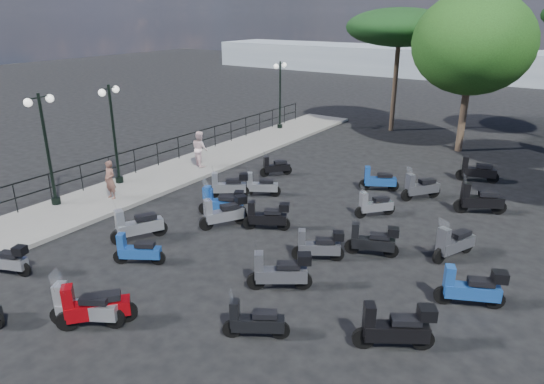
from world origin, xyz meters
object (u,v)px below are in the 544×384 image
Objects in this scene: scooter_2 at (224,213)px; scooter_7 at (137,226)px; scooter_15 at (378,180)px; scooter_19 at (373,241)px; lamp_post_2 at (280,91)px; scooter_13 at (267,217)px; scooter_24 at (471,288)px; scooter_0 at (5,259)px; scooter_18 at (254,322)px; scooter_8 at (221,204)px; woman at (110,180)px; scooter_14 at (420,188)px; pedestrian_far at (200,149)px; scooter_26 at (479,200)px; scooter_3 at (224,203)px; lamp_post_1 at (113,128)px; scooter_9 at (261,186)px; scooter_21 at (477,171)px; scooter_1 at (137,251)px; lamp_post_0 at (46,143)px; broadleaf_tree at (473,44)px; scooter_5 at (94,308)px; scooter_11 at (84,308)px; scooter_20 at (374,205)px; scooter_10 at (275,167)px; scooter_25 at (454,244)px; scooter_4 at (229,186)px; scooter_23 at (395,328)px; pine_2 at (400,27)px; scooter_12 at (319,246)px.

scooter_7 is at bearing 85.94° from scooter_2.
scooter_19 is at bearing 172.58° from scooter_15.
lamp_post_2 is 2.59× the size of scooter_19.
scooter_24 reaches higher than scooter_13.
scooter_0 reaches higher than scooter_18.
lamp_post_2 is 2.38× the size of scooter_8.
scooter_8 is (4.45, 1.26, -0.41)m from woman.
lamp_post_2 reaches higher than scooter_14.
woman is 5.06m from pedestrian_far.
scooter_19 is at bearing 131.03° from scooter_26.
scooter_26 reaches higher than scooter_3.
scooter_26 is (13.29, 5.36, -1.97)m from lamp_post_1.
scooter_24 is (8.81, -3.36, 0.09)m from scooter_9.
scooter_21 is at bearing -70.40° from scooter_15.
lamp_post_0 is at bearing 47.10° from scooter_1.
lamp_post_2 is at bearing 23.11° from scooter_24.
scooter_7 is 18.45m from broadleaf_tree.
scooter_5 is (1.49, -2.59, 0.08)m from scooter_1.
scooter_5 reaches higher than scooter_11.
pedestrian_far is at bearing 35.58° from scooter_20.
woman is 0.87× the size of scooter_21.
scooter_8 is 1.38× the size of scooter_10.
scooter_18 is at bearing 125.00° from scooter_14.
scooter_7 is (4.64, -15.41, -1.93)m from lamp_post_2.
scooter_3 is at bearing 32.79° from scooter_25.
scooter_25 is (2.69, 6.38, 0.06)m from scooter_18.
scooter_14 is 3.68m from scooter_21.
lamp_post_1 is 11.55m from scooter_19.
scooter_15 is at bearing 121.16° from scooter_21.
scooter_15 is 5.93m from scooter_25.
scooter_9 is at bearing 117.91° from scooter_21.
scooter_1 is (5.92, -4.19, -2.06)m from lamp_post_1.
scooter_4 is 10.19m from scooter_23.
lamp_post_0 is 2.99× the size of scooter_9.
pedestrian_far is 12.14m from scooter_5.
scooter_9 is at bearing -72.93° from scooter_7.
scooter_2 is at bearing -97.83° from scooter_7.
scooter_9 is at bearing 47.65° from scooter_20.
scooter_15 is 4.60m from scooter_21.
scooter_19 is at bearing -115.04° from scooter_13.
pine_2 reaches higher than scooter_7.
scooter_26 is 0.21× the size of broadleaf_tree.
scooter_21 is (1.34, 3.43, 0.00)m from scooter_14.
scooter_3 is 0.93× the size of scooter_19.
scooter_15 is at bearing -71.61° from pine_2.
pine_2 reaches higher than scooter_10.
scooter_4 is at bearing 33.59° from scooter_12.
scooter_10 is (-0.94, 4.90, -0.08)m from scooter_8.
scooter_4 is at bearing -31.17° from scooter_0.
scooter_19 is (0.31, -5.42, 0.00)m from scooter_14.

